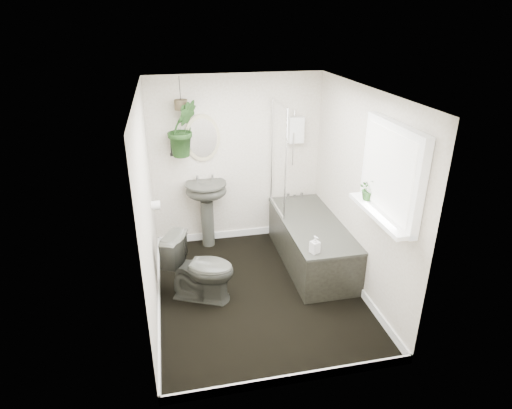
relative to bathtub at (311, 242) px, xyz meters
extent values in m
cube|color=black|center=(-0.80, -0.50, -0.30)|extent=(2.30, 2.80, 0.02)
cube|color=white|center=(-0.80, -0.50, 2.02)|extent=(2.30, 2.80, 0.02)
cube|color=white|center=(-0.80, 0.91, 0.86)|extent=(2.30, 0.02, 2.30)
cube|color=white|center=(-0.80, -1.91, 0.86)|extent=(2.30, 0.02, 2.30)
cube|color=white|center=(-1.96, -0.50, 0.86)|extent=(0.02, 2.80, 2.30)
cube|color=white|center=(0.36, -0.50, 0.86)|extent=(0.02, 2.80, 2.30)
cube|color=white|center=(-0.80, -0.50, -0.24)|extent=(2.30, 2.80, 0.10)
cube|color=white|center=(0.00, 0.84, 1.26)|extent=(0.20, 0.10, 0.35)
ellipsoid|color=#BBB187|center=(-1.25, 0.87, 1.21)|extent=(0.46, 0.03, 0.62)
cylinder|color=black|center=(-1.65, 0.86, 1.11)|extent=(0.04, 0.04, 0.22)
cylinder|color=white|center=(-1.90, 0.20, 0.61)|extent=(0.11, 0.11, 0.11)
cube|color=white|center=(0.29, -1.20, 1.36)|extent=(0.08, 1.00, 0.90)
cube|color=white|center=(0.22, -1.20, 0.94)|extent=(0.18, 1.00, 0.04)
cube|color=white|center=(0.24, -1.20, 1.36)|extent=(0.01, 0.86, 0.76)
imported|color=#33342E|center=(-1.46, -0.46, 0.10)|extent=(0.87, 0.71, 0.77)
imported|color=black|center=(0.25, -0.90, 1.08)|extent=(0.25, 0.23, 0.23)
imported|color=black|center=(-1.50, 0.75, 1.38)|extent=(0.46, 0.41, 0.71)
imported|color=#33282A|center=(-0.22, -0.71, 0.39)|extent=(0.12, 0.12, 0.20)
cylinder|color=#453A27|center=(-1.50, 0.75, 1.67)|extent=(0.16, 0.16, 0.12)
camera|label=1|loc=(-1.69, -4.55, 2.69)|focal=30.00mm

